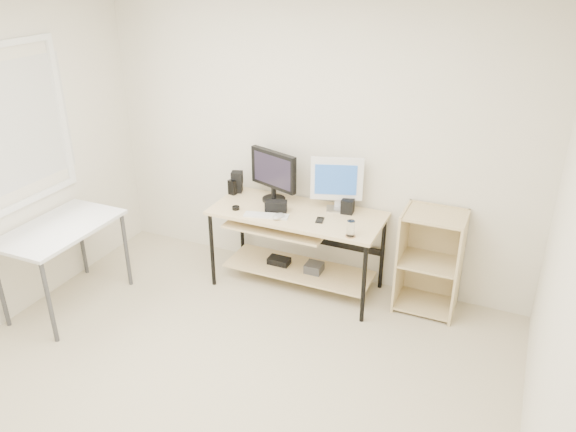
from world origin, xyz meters
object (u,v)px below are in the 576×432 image
(desk, at_px, (294,233))
(audio_controller, at_px, (232,187))
(side_table, at_px, (61,235))
(shelf_unit, at_px, (430,260))
(black_monitor, at_px, (273,173))
(white_imac, at_px, (337,180))

(desk, distance_m, audio_controller, 0.74)
(side_table, xyz_separation_m, shelf_unit, (2.83, 1.22, -0.22))
(shelf_unit, height_order, audio_controller, shelf_unit)
(shelf_unit, distance_m, audio_controller, 1.89)
(desk, bearing_deg, audio_controller, 170.61)
(black_monitor, bearing_deg, side_table, -119.36)
(black_monitor, height_order, audio_controller, black_monitor)
(desk, height_order, audio_controller, audio_controller)
(black_monitor, bearing_deg, audio_controller, -156.12)
(white_imac, distance_m, audio_controller, 1.02)
(side_table, relative_size, shelf_unit, 1.11)
(shelf_unit, bearing_deg, audio_controller, -178.51)
(desk, bearing_deg, white_imac, 28.70)
(side_table, height_order, black_monitor, black_monitor)
(desk, distance_m, white_imac, 0.61)
(shelf_unit, relative_size, audio_controller, 6.48)
(black_monitor, height_order, white_imac, white_imac)
(white_imac, bearing_deg, audio_controller, 165.03)
(white_imac, bearing_deg, side_table, -166.42)
(side_table, bearing_deg, shelf_unit, 23.33)
(black_monitor, bearing_deg, white_imac, 22.71)
(shelf_unit, relative_size, black_monitor, 1.81)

